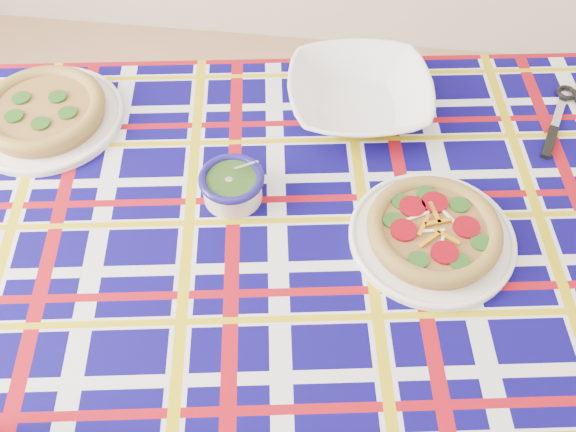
% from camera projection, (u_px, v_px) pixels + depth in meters
% --- Properties ---
extents(dining_table, '(1.87, 1.33, 0.81)m').
position_uv_depth(dining_table, '(321.00, 266.00, 1.29)').
color(dining_table, brown).
rests_on(dining_table, floor).
extents(tablecloth, '(1.91, 1.37, 0.11)m').
position_uv_depth(tablecloth, '(321.00, 259.00, 1.27)').
color(tablecloth, '#0A0452').
rests_on(tablecloth, dining_table).
extents(main_focaccia_plate, '(0.33, 0.33, 0.06)m').
position_uv_depth(main_focaccia_plate, '(434.00, 230.00, 1.20)').
color(main_focaccia_plate, olive).
rests_on(main_focaccia_plate, tablecloth).
extents(pesto_bowl, '(0.15, 0.15, 0.08)m').
position_uv_depth(pesto_bowl, '(232.00, 184.00, 1.26)').
color(pesto_bowl, '#19380F').
rests_on(pesto_bowl, tablecloth).
extents(serving_bowl, '(0.37, 0.37, 0.08)m').
position_uv_depth(serving_bowl, '(359.00, 97.00, 1.42)').
color(serving_bowl, white).
rests_on(serving_bowl, tablecloth).
extents(second_focaccia_plate, '(0.44, 0.44, 0.06)m').
position_uv_depth(second_focaccia_plate, '(43.00, 110.00, 1.40)').
color(second_focaccia_plate, olive).
rests_on(second_focaccia_plate, tablecloth).
extents(table_knife, '(0.10, 0.24, 0.01)m').
position_uv_depth(table_knife, '(559.00, 111.00, 1.44)').
color(table_knife, silver).
rests_on(table_knife, tablecloth).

